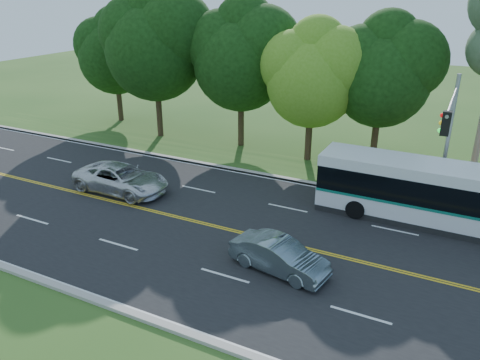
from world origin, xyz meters
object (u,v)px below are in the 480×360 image
at_px(suv, 121,179).
at_px(traffic_signal, 448,131).
at_px(transit_bus, 440,196).
at_px(sedan, 279,256).

bearing_deg(suv, traffic_signal, -75.59).
bearing_deg(traffic_signal, transit_bus, -64.43).
distance_m(transit_bus, suv, 16.86).
bearing_deg(transit_bus, suv, -166.69).
xyz_separation_m(transit_bus, suv, (-16.42, -3.73, -0.74)).
relative_size(transit_bus, suv, 2.10).
height_order(traffic_signal, suv, traffic_signal).
xyz_separation_m(traffic_signal, suv, (-16.25, -4.08, -3.88)).
bearing_deg(sedan, traffic_signal, -24.21).
distance_m(traffic_signal, suv, 17.20).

